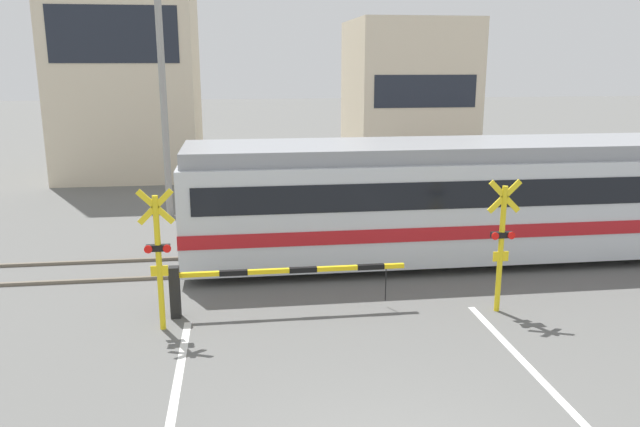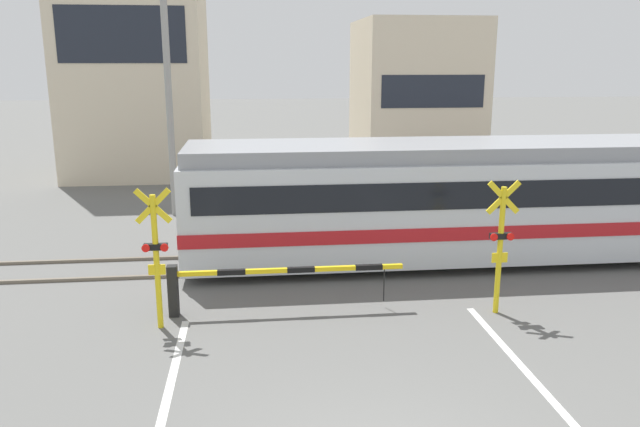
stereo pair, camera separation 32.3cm
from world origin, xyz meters
The scene contains 11 objects.
rail_track_near centered at (0.00, 8.24, 0.04)m, with size 50.00×0.10×0.08m.
rail_track_far centered at (0.00, 9.68, 0.04)m, with size 50.00×0.10×0.08m.
commuter_train centered at (4.85, 8.96, 1.62)m, with size 16.16×3.03×3.03m.
crossing_barrier_near centered at (-1.77, 5.91, 0.73)m, with size 4.76×0.20×1.06m.
crossing_barrier_far centered at (1.77, 12.05, 0.73)m, with size 4.76×0.20×1.06m.
crossing_signal_left centered at (-3.35, 5.37, 1.51)m, with size 0.68×0.15×2.74m.
crossing_signal_right centered at (3.35, 5.37, 1.51)m, with size 0.68×0.15×2.74m.
pedestrian centered at (-0.76, 15.61, 0.93)m, with size 0.38×0.22×1.63m.
building_left_of_street centered at (-6.45, 22.80, 5.46)m, with size 5.91×5.82×10.91m.
building_right_of_street centered at (6.13, 22.80, 3.41)m, with size 5.27×5.82×6.82m.
utility_pole_streetside centered at (-4.10, 14.55, 3.65)m, with size 0.22×0.22×7.29m.
Camera 2 is at (-1.52, -6.04, 4.99)m, focal length 35.00 mm.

